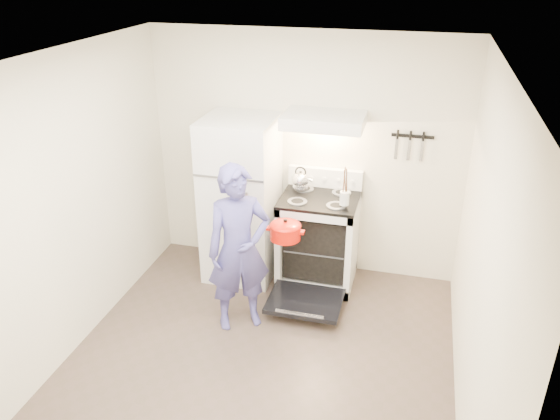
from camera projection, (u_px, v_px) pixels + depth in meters
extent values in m
plane|color=#4B3C34|center=(255.00, 369.00, 4.54)|extent=(3.60, 3.60, 0.00)
cube|color=beige|center=(305.00, 156.00, 5.57)|extent=(3.20, 0.02, 2.50)
cube|color=silver|center=(241.00, 199.00, 5.57)|extent=(0.70, 0.70, 1.70)
cube|color=silver|center=(318.00, 241.00, 5.57)|extent=(0.76, 0.65, 0.92)
cube|color=black|center=(320.00, 199.00, 5.37)|extent=(0.76, 0.65, 0.03)
cube|color=silver|center=(325.00, 178.00, 5.57)|extent=(0.76, 0.07, 0.20)
cube|color=black|center=(305.00, 301.00, 5.20)|extent=(0.70, 0.54, 0.04)
cube|color=slate|center=(318.00, 243.00, 5.58)|extent=(0.60, 0.52, 0.01)
cube|color=silver|center=(324.00, 120.00, 5.10)|extent=(0.76, 0.50, 0.12)
cube|color=black|center=(413.00, 136.00, 5.18)|extent=(0.40, 0.02, 0.03)
cylinder|color=#957457|center=(321.00, 247.00, 5.48)|extent=(0.30, 0.30, 0.02)
cylinder|color=silver|center=(345.00, 198.00, 5.12)|extent=(0.11, 0.11, 0.13)
imported|color=navy|center=(239.00, 249.00, 4.78)|extent=(0.68, 0.62, 1.56)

